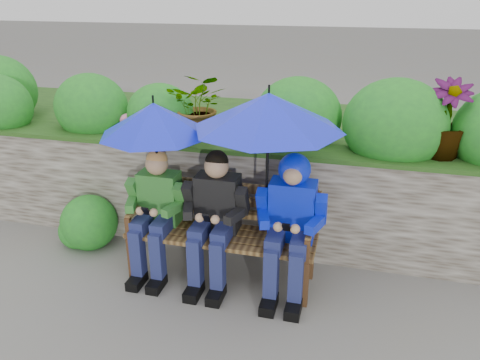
% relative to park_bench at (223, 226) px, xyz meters
% --- Properties ---
extents(ground, '(60.00, 60.00, 0.00)m').
position_rel_park_bench_xyz_m(ground, '(0.17, -0.17, -0.48)').
color(ground, slate).
rests_on(ground, ground).
extents(garden_backdrop, '(8.00, 2.88, 1.73)m').
position_rel_park_bench_xyz_m(garden_backdrop, '(0.12, 1.44, 0.12)').
color(garden_backdrop, '#4B4337').
rests_on(garden_backdrop, ground).
extents(park_bench, '(1.61, 0.47, 0.85)m').
position_rel_park_bench_xyz_m(park_bench, '(0.00, 0.00, 0.00)').
color(park_bench, '#442A16').
rests_on(park_bench, ground).
extents(boy_left, '(0.52, 0.60, 1.11)m').
position_rel_park_bench_xyz_m(boy_left, '(-0.58, -0.08, 0.13)').
color(boy_left, '#346E31').
rests_on(boy_left, ground).
extents(boy_middle, '(0.54, 0.63, 1.15)m').
position_rel_park_bench_xyz_m(boy_middle, '(-0.05, -0.08, 0.15)').
color(boy_middle, black).
rests_on(boy_middle, ground).
extents(boy_right, '(0.56, 0.67, 1.17)m').
position_rel_park_bench_xyz_m(boy_right, '(0.58, -0.07, 0.20)').
color(boy_right, '#1A2CD2').
rests_on(boy_right, ground).
extents(umbrella_left, '(0.92, 0.92, 0.93)m').
position_rel_park_bench_xyz_m(umbrella_left, '(-0.56, -0.02, 0.91)').
color(umbrella_left, '#1423EA').
rests_on(umbrella_left, ground).
extents(umbrella_right, '(1.18, 1.18, 1.03)m').
position_rel_park_bench_xyz_m(umbrella_right, '(0.37, -0.01, 1.03)').
color(umbrella_right, '#1423EA').
rests_on(umbrella_right, ground).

